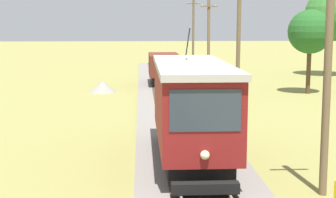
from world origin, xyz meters
TOP-DOWN VIEW (x-y plane):
  - red_tram at (0.00, 16.00)m, footprint 2.60×8.54m
  - freight_car at (0.00, 39.04)m, footprint 2.40×5.20m
  - utility_pole_near_tram at (3.75, 12.52)m, footprint 1.40×0.37m
  - utility_pole_mid at (3.75, 26.64)m, footprint 1.40×0.33m
  - utility_pole_far at (3.75, 39.56)m, footprint 1.40×0.62m
  - utility_pole_distant at (3.75, 52.01)m, footprint 1.40×0.52m
  - gravel_pile at (-4.75, 35.58)m, footprint 2.05×2.05m
  - tree_right_far at (16.58, 46.10)m, footprint 5.22×5.22m
  - tree_horizon at (10.42, 34.10)m, footprint 3.21×3.21m

SIDE VIEW (x-z plane):
  - gravel_pile at x=-4.75m, z-range 0.00..0.88m
  - freight_car at x=0.00m, z-range 0.40..2.71m
  - red_tram at x=0.00m, z-range -0.20..4.59m
  - utility_pole_far at x=3.75m, z-range 0.10..7.46m
  - utility_pole_near_tram at x=3.75m, z-range 0.10..7.67m
  - utility_pole_distant at x=3.75m, z-range 0.10..8.16m
  - utility_pole_mid at x=3.75m, z-range 0.10..8.27m
  - tree_horizon at x=10.42m, z-range 1.44..7.59m
  - tree_right_far at x=16.58m, z-range 1.65..10.20m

